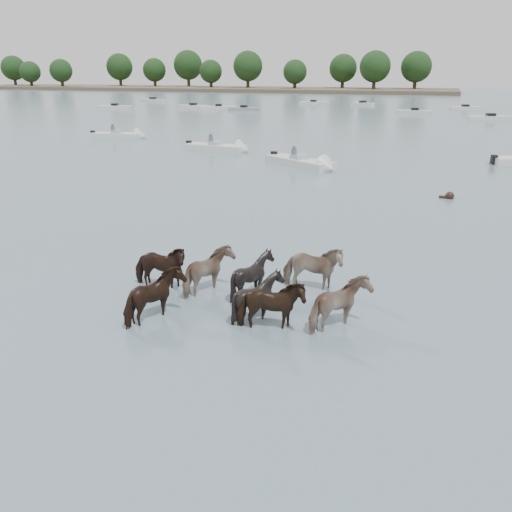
% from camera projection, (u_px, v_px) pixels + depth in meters
% --- Properties ---
extents(ground, '(400.00, 400.00, 0.00)m').
position_uv_depth(ground, '(169.00, 314.00, 13.80)').
color(ground, slate).
rests_on(ground, ground).
extents(shoreline, '(160.00, 30.00, 1.00)m').
position_uv_depth(shoreline, '(193.00, 89.00, 168.90)').
color(shoreline, '#4C4233').
rests_on(shoreline, ground).
extents(pony_herd, '(7.04, 4.50, 1.49)m').
position_uv_depth(pony_herd, '(243.00, 287.00, 14.03)').
color(pony_herd, black).
rests_on(pony_herd, ground).
extents(swimming_pony, '(0.72, 0.44, 0.44)m').
position_uv_depth(swimming_pony, '(449.00, 196.00, 26.17)').
color(swimming_pony, black).
rests_on(swimming_pony, ground).
extents(motorboat_a, '(5.64, 2.20, 1.92)m').
position_uv_depth(motorboat_a, '(224.00, 148.00, 41.46)').
color(motorboat_a, silver).
rests_on(motorboat_a, ground).
extents(motorboat_b, '(5.70, 4.49, 1.92)m').
position_uv_depth(motorboat_b, '(308.00, 164.00, 34.53)').
color(motorboat_b, silver).
rests_on(motorboat_b, ground).
extents(motorboat_f, '(5.46, 2.47, 1.92)m').
position_uv_depth(motorboat_f, '(125.00, 136.00, 49.38)').
color(motorboat_f, silver).
rests_on(motorboat_f, ground).
extents(distant_flotilla, '(104.80, 27.63, 0.93)m').
position_uv_depth(distant_flotilla, '(392.00, 109.00, 82.51)').
color(distant_flotilla, silver).
rests_on(distant_flotilla, ground).
extents(treeline, '(145.99, 23.09, 12.39)m').
position_uv_depth(treeline, '(205.00, 68.00, 167.53)').
color(treeline, '#382619').
rests_on(treeline, ground).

